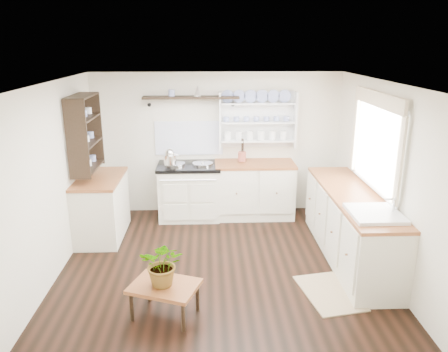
# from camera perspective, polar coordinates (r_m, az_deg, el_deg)

# --- Properties ---
(floor) EXTENTS (4.00, 3.80, 0.01)m
(floor) POSITION_cam_1_polar(r_m,az_deg,el_deg) (5.78, -0.47, -11.23)
(floor) COLOR black
(floor) RESTS_ON ground
(wall_back) EXTENTS (4.00, 0.02, 2.30)m
(wall_back) POSITION_cam_1_polar(r_m,az_deg,el_deg) (7.17, -0.94, 4.25)
(wall_back) COLOR silver
(wall_back) RESTS_ON ground
(wall_right) EXTENTS (0.02, 3.80, 2.30)m
(wall_right) POSITION_cam_1_polar(r_m,az_deg,el_deg) (5.74, 19.87, -0.04)
(wall_right) COLOR silver
(wall_right) RESTS_ON ground
(wall_left) EXTENTS (0.02, 3.80, 2.30)m
(wall_left) POSITION_cam_1_polar(r_m,az_deg,el_deg) (5.64, -21.25, -0.49)
(wall_left) COLOR silver
(wall_left) RESTS_ON ground
(ceiling) EXTENTS (4.00, 3.80, 0.01)m
(ceiling) POSITION_cam_1_polar(r_m,az_deg,el_deg) (5.11, -0.53, 12.13)
(ceiling) COLOR white
(ceiling) RESTS_ON wall_back
(window) EXTENTS (0.08, 1.55, 1.22)m
(window) POSITION_cam_1_polar(r_m,az_deg,el_deg) (5.76, 19.27, 4.34)
(window) COLOR white
(window) RESTS_ON wall_right
(aga_cooker) EXTENTS (0.99, 0.69, 0.92)m
(aga_cooker) POSITION_cam_1_polar(r_m,az_deg,el_deg) (7.04, -4.54, -1.94)
(aga_cooker) COLOR #EDE8CE
(aga_cooker) RESTS_ON floor
(back_cabinets) EXTENTS (1.27, 0.63, 0.90)m
(back_cabinets) POSITION_cam_1_polar(r_m,az_deg,el_deg) (7.10, 3.98, -1.69)
(back_cabinets) COLOR #F0E8CF
(back_cabinets) RESTS_ON floor
(right_cabinets) EXTENTS (0.62, 2.43, 0.90)m
(right_cabinets) POSITION_cam_1_polar(r_m,az_deg,el_deg) (5.96, 16.16, -6.14)
(right_cabinets) COLOR #F0E8CF
(right_cabinets) RESTS_ON floor
(belfast_sink) EXTENTS (0.55, 0.60, 0.45)m
(belfast_sink) POSITION_cam_1_polar(r_m,az_deg,el_deg) (5.18, 18.99, -5.89)
(belfast_sink) COLOR white
(belfast_sink) RESTS_ON right_cabinets
(left_cabinets) EXTENTS (0.62, 1.13, 0.90)m
(left_cabinets) POSITION_cam_1_polar(r_m,az_deg,el_deg) (6.59, -15.69, -3.83)
(left_cabinets) COLOR #F0E8CF
(left_cabinets) RESTS_ON floor
(plate_rack) EXTENTS (1.20, 0.22, 0.90)m
(plate_rack) POSITION_cam_1_polar(r_m,az_deg,el_deg) (7.09, 4.35, 7.41)
(plate_rack) COLOR white
(plate_rack) RESTS_ON wall_back
(high_shelf) EXTENTS (1.50, 0.29, 0.16)m
(high_shelf) POSITION_cam_1_polar(r_m,az_deg,el_deg) (6.92, -4.32, 10.12)
(high_shelf) COLOR black
(high_shelf) RESTS_ON wall_back
(left_shelving) EXTENTS (0.28, 0.80, 1.05)m
(left_shelving) POSITION_cam_1_polar(r_m,az_deg,el_deg) (6.33, -17.71, 5.43)
(left_shelving) COLOR black
(left_shelving) RESTS_ON wall_left
(kettle) EXTENTS (0.20, 0.20, 0.24)m
(kettle) POSITION_cam_1_polar(r_m,az_deg,el_deg) (6.78, -7.07, 2.49)
(kettle) COLOR silver
(kettle) RESTS_ON aga_cooker
(utensil_crock) EXTENTS (0.13, 0.13, 0.15)m
(utensil_crock) POSITION_cam_1_polar(r_m,az_deg,el_deg) (7.01, 2.36, 2.56)
(utensil_crock) COLOR #A34D3B
(utensil_crock) RESTS_ON back_cabinets
(center_table) EXTENTS (0.80, 0.68, 0.36)m
(center_table) POSITION_cam_1_polar(r_m,az_deg,el_deg) (4.66, -7.77, -14.36)
(center_table) COLOR brown
(center_table) RESTS_ON floor
(potted_plant) EXTENTS (0.48, 0.43, 0.48)m
(potted_plant) POSITION_cam_1_polar(r_m,az_deg,el_deg) (4.52, -7.92, -11.25)
(potted_plant) COLOR #3F7233
(potted_plant) RESTS_ON center_table
(floor_rug) EXTENTS (0.70, 0.94, 0.02)m
(floor_rug) POSITION_cam_1_polar(r_m,az_deg,el_deg) (5.28, 13.57, -14.62)
(floor_rug) COLOR #8E7B52
(floor_rug) RESTS_ON floor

